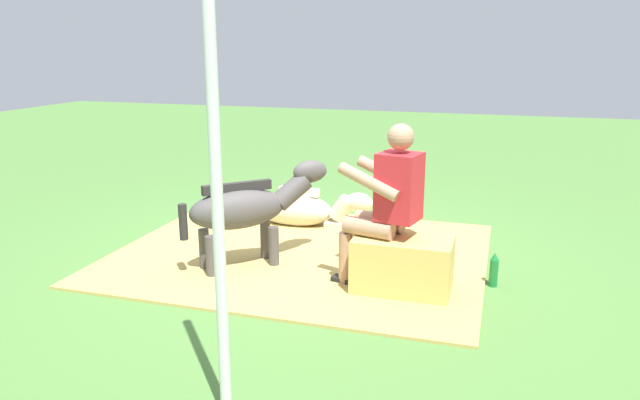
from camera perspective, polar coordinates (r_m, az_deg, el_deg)
ground_plane at (r=5.51m, az=-1.06°, el=-5.47°), size 24.00×24.00×0.00m
hay_patch at (r=5.58m, az=-1.79°, el=-5.07°), size 3.31×2.71×0.02m
hay_bale at (r=4.75m, az=7.87°, el=-6.11°), size 0.76×0.47×0.44m
person_seated at (r=4.65m, az=6.21°, el=-0.01°), size 0.71×0.52×1.32m
pony_standing at (r=5.15m, az=-6.87°, el=-0.75°), size 1.08×1.04×0.90m
pony_lying at (r=6.37m, az=-1.82°, el=-0.85°), size 1.34×0.45×0.42m
soda_bottle at (r=5.03m, az=16.19°, el=-6.40°), size 0.07×0.07×0.28m
tent_pole_left at (r=2.91m, az=-9.80°, el=1.16°), size 0.06×0.06×2.46m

